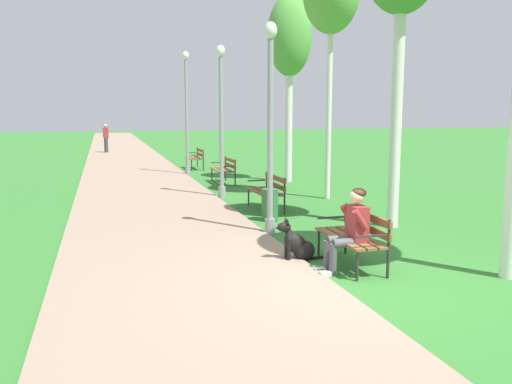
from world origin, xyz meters
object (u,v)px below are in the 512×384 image
at_px(park_bench_far, 225,168).
at_px(litter_bin, 270,205).
at_px(lamp_post_mid, 221,120).
at_px(birch_tree_fourth, 290,39).
at_px(park_bench_mid, 268,189).
at_px(dog_black, 298,245).
at_px(pedestrian_distant, 106,138).
at_px(park_bench_near, 355,233).
at_px(person_seated_on_near_bench, 350,227).
at_px(lamp_post_far, 187,112).
at_px(lamp_post_near, 270,127).
at_px(park_bench_furthest, 196,157).

relative_size(park_bench_far, litter_bin, 2.14).
bearing_deg(litter_bin, lamp_post_mid, 95.05).
bearing_deg(birch_tree_fourth, lamp_post_mid, -137.33).
bearing_deg(park_bench_mid, park_bench_far, 89.36).
bearing_deg(dog_black, pedestrian_distant, 96.53).
height_order(park_bench_near, park_bench_mid, same).
distance_m(park_bench_near, person_seated_on_near_bench, 0.37).
bearing_deg(litter_bin, lamp_post_far, 92.46).
bearing_deg(birch_tree_fourth, pedestrian_distant, 111.67).
xyz_separation_m(park_bench_mid, litter_bin, (-0.36, -1.28, -0.16)).
xyz_separation_m(park_bench_near, dog_black, (-0.73, 0.52, -0.25)).
distance_m(person_seated_on_near_bench, lamp_post_mid, 7.45).
relative_size(lamp_post_far, litter_bin, 6.47).
xyz_separation_m(park_bench_mid, park_bench_far, (0.06, 4.97, 0.00)).
distance_m(park_bench_far, dog_black, 9.39).
relative_size(park_bench_mid, litter_bin, 2.14).
relative_size(park_bench_near, lamp_post_near, 0.38).
bearing_deg(park_bench_mid, birch_tree_fourth, 65.20).
bearing_deg(lamp_post_near, litter_bin, 72.55).
height_order(park_bench_near, birch_tree_fourth, birch_tree_fourth).
height_order(person_seated_on_near_bench, litter_bin, person_seated_on_near_bench).
distance_m(person_seated_on_near_bench, litter_bin, 3.88).
relative_size(park_bench_furthest, dog_black, 1.81).
bearing_deg(litter_bin, park_bench_near, -86.52).
distance_m(lamp_post_far, pedestrian_distant, 12.20).
xyz_separation_m(person_seated_on_near_bench, litter_bin, (-0.01, 3.87, -0.33)).
distance_m(park_bench_furthest, person_seated_on_near_bench, 14.80).
distance_m(park_bench_mid, lamp_post_near, 2.98).
height_order(park_bench_near, park_bench_far, same).
bearing_deg(person_seated_on_near_bench, lamp_post_far, 91.77).
height_order(birch_tree_fourth, litter_bin, birch_tree_fourth).
bearing_deg(park_bench_mid, dog_black, -101.23).
distance_m(birch_tree_fourth, pedestrian_distant, 16.26).
relative_size(park_bench_furthest, lamp_post_far, 0.33).
distance_m(dog_black, pedestrian_distant, 24.04).
distance_m(park_bench_far, park_bench_furthest, 4.69).
distance_m(dog_black, lamp_post_far, 12.29).
xyz_separation_m(lamp_post_mid, pedestrian_distant, (-2.94, 17.34, -1.28)).
xyz_separation_m(litter_bin, pedestrian_distant, (-3.24, 20.79, 0.49)).
height_order(park_bench_furthest, person_seated_on_near_bench, person_seated_on_near_bench).
bearing_deg(park_bench_far, park_bench_mid, -90.64).
bearing_deg(litter_bin, lamp_post_near, -107.45).
bearing_deg(park_bench_near, dog_black, 144.70).
relative_size(park_bench_near, lamp_post_far, 0.33).
bearing_deg(person_seated_on_near_bench, park_bench_furthest, 89.06).
bearing_deg(park_bench_furthest, litter_bin, -91.33).
xyz_separation_m(park_bench_furthest, lamp_post_far, (-0.64, -1.91, 1.83)).
bearing_deg(lamp_post_far, lamp_post_mid, -89.15).
distance_m(park_bench_mid, lamp_post_far, 7.99).
bearing_deg(lamp_post_near, dog_black, -94.20).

